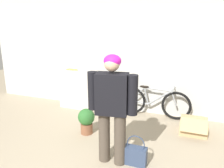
{
  "coord_description": "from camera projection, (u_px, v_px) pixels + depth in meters",
  "views": [
    {
      "loc": [
        1.1,
        -1.86,
        1.95
      ],
      "look_at": [
        0.11,
        0.79,
        1.19
      ],
      "focal_mm": 35.0,
      "sensor_mm": 36.0,
      "label": 1
    }
  ],
  "objects": [
    {
      "name": "wall_back",
      "position": [
        140.0,
        56.0,
        4.81
      ],
      "size": [
        8.0,
        0.07,
        2.6
      ],
      "color": "silver",
      "rests_on": "ground_plane"
    },
    {
      "name": "banana",
      "position": [
        72.0,
        69.0,
        5.18
      ],
      "size": [
        0.34,
        0.09,
        0.04
      ],
      "color": "#EAD64C",
      "rests_on": "side_shelf"
    },
    {
      "name": "handbag",
      "position": [
        135.0,
        155.0,
        3.13
      ],
      "size": [
        0.32,
        0.14,
        0.46
      ],
      "color": "#334260",
      "rests_on": "ground_plane"
    },
    {
      "name": "cardboard_box",
      "position": [
        193.0,
        126.0,
        4.08
      ],
      "size": [
        0.48,
        0.56,
        0.34
      ],
      "color": "tan",
      "rests_on": "ground_plane"
    },
    {
      "name": "bicycle",
      "position": [
        153.0,
        102.0,
        4.76
      ],
      "size": [
        1.59,
        0.46,
        0.69
      ],
      "rotation": [
        0.0,
        0.0,
        -0.02
      ],
      "color": "black",
      "rests_on": "ground_plane"
    },
    {
      "name": "side_shelf",
      "position": [
        79.0,
        89.0,
        5.29
      ],
      "size": [
        0.86,
        0.4,
        0.92
      ],
      "color": "beige",
      "rests_on": "ground_plane"
    },
    {
      "name": "potted_plant",
      "position": [
        86.0,
        120.0,
        4.01
      ],
      "size": [
        0.31,
        0.31,
        0.48
      ],
      "color": "brown",
      "rests_on": "ground_plane"
    },
    {
      "name": "person",
      "position": [
        112.0,
        103.0,
        3.0
      ],
      "size": [
        0.72,
        0.31,
        1.59
      ],
      "rotation": [
        0.0,
        0.0,
        0.15
      ],
      "color": "#4C4238",
      "rests_on": "ground_plane"
    }
  ]
}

